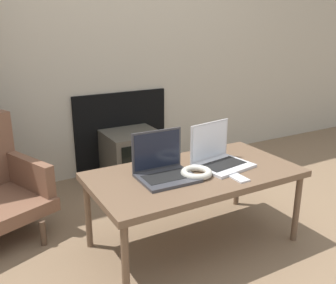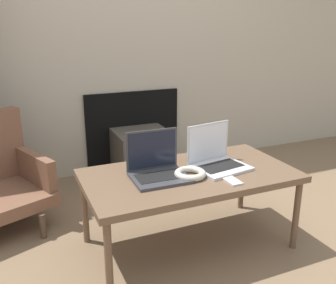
# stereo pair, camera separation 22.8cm
# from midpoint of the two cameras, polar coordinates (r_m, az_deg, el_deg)

# --- Properties ---
(ground_plane) EXTENTS (14.00, 14.00, 0.00)m
(ground_plane) POSITION_cam_midpoint_polar(r_m,az_deg,el_deg) (2.00, 6.92, -20.37)
(ground_plane) COLOR #7A6047
(wall_back) EXTENTS (7.00, 0.08, 2.60)m
(wall_back) POSITION_cam_midpoint_polar(r_m,az_deg,el_deg) (3.12, -12.00, 18.33)
(wall_back) COLOR #B7AD99
(wall_back) RESTS_ON ground_plane
(table) EXTENTS (1.15, 0.61, 0.45)m
(table) POSITION_cam_midpoint_polar(r_m,az_deg,el_deg) (2.07, 0.93, -5.51)
(table) COLOR brown
(table) RESTS_ON ground_plane
(laptop_left) EXTENTS (0.30, 0.25, 0.24)m
(laptop_left) POSITION_cam_midpoint_polar(r_m,az_deg,el_deg) (1.98, -4.01, -3.96)
(laptop_left) COLOR #38383D
(laptop_left) RESTS_ON table
(laptop_right) EXTENTS (0.33, 0.29, 0.24)m
(laptop_right) POSITION_cam_midpoint_polar(r_m,az_deg,el_deg) (2.15, 4.69, -2.23)
(laptop_right) COLOR silver
(laptop_right) RESTS_ON table
(headphones) EXTENTS (0.17, 0.17, 0.04)m
(headphones) POSITION_cam_midpoint_polar(r_m,az_deg,el_deg) (2.00, 1.10, -4.77)
(headphones) COLOR beige
(headphones) RESTS_ON table
(phone) EXTENTS (0.06, 0.13, 0.01)m
(phone) POSITION_cam_midpoint_polar(r_m,az_deg,el_deg) (1.99, 7.35, -5.44)
(phone) COLOR silver
(phone) RESTS_ON table
(tv) EXTENTS (0.44, 0.42, 0.39)m
(tv) POSITION_cam_midpoint_polar(r_m,az_deg,el_deg) (3.09, -7.53, -2.04)
(tv) COLOR #4C473D
(tv) RESTS_ON ground_plane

